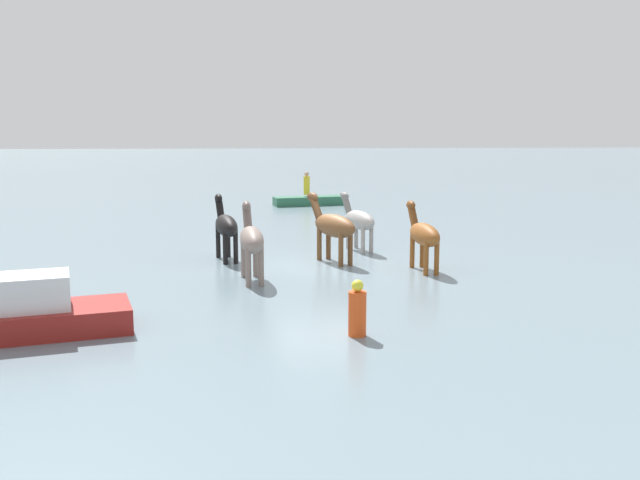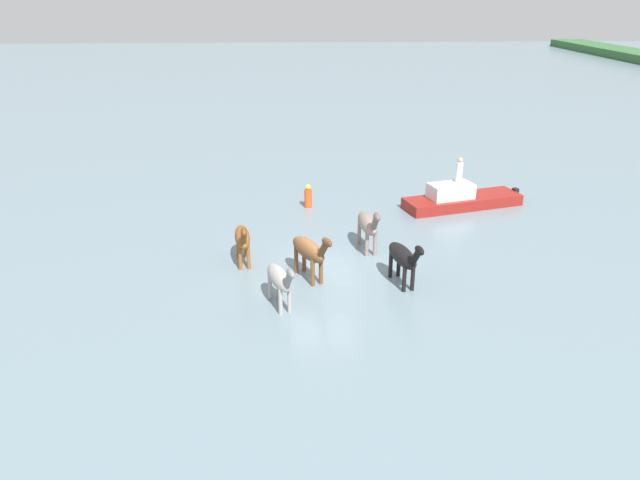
# 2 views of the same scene
# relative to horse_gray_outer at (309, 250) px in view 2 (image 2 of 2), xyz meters

# --- Properties ---
(ground_plane) EXTENTS (211.83, 211.83, 0.00)m
(ground_plane) POSITION_rel_horse_gray_outer_xyz_m (-0.28, 0.47, -1.13)
(ground_plane) COLOR slate
(horse_gray_outer) EXTENTS (2.52, 1.57, 2.05)m
(horse_gray_outer) POSITION_rel_horse_gray_outer_xyz_m (0.00, 0.00, 0.00)
(horse_gray_outer) COLOR brown
(horse_gray_outer) RESTS_ON ground_plane
(horse_dark_mare) EXTENTS (2.38, 1.14, 1.86)m
(horse_dark_mare) POSITION_rel_horse_gray_outer_xyz_m (1.99, -1.03, -0.10)
(horse_dark_mare) COLOR #9E9993
(horse_dark_mare) RESTS_ON ground_plane
(horse_rear_stallion) EXTENTS (2.64, 0.87, 2.04)m
(horse_rear_stallion) POSITION_rel_horse_gray_outer_xyz_m (-2.46, 2.41, -0.00)
(horse_rear_stallion) COLOR gray
(horse_rear_stallion) RESTS_ON ground_plane
(horse_mid_herd) EXTENTS (2.48, 0.83, 1.91)m
(horse_mid_herd) POSITION_rel_horse_gray_outer_xyz_m (-1.45, -2.48, -0.07)
(horse_mid_herd) COLOR brown
(horse_mid_herd) RESTS_ON ground_plane
(horse_chestnut_trailing) EXTENTS (2.53, 1.05, 1.96)m
(horse_chestnut_trailing) POSITION_rel_horse_gray_outer_xyz_m (0.61, 3.27, -0.05)
(horse_chestnut_trailing) COLOR black
(horse_chestnut_trailing) RESTS_ON ground_plane
(boat_tender_starboard) EXTENTS (3.12, 6.03, 1.37)m
(boat_tender_starboard) POSITION_rel_horse_gray_outer_xyz_m (-7.39, 7.52, -0.80)
(boat_tender_starboard) COLOR maroon
(boat_tender_starboard) RESTS_ON ground_plane
(person_watcher_seated) EXTENTS (0.32, 0.32, 1.19)m
(person_watcher_seated) POSITION_rel_horse_gray_outer_xyz_m (-7.56, 7.39, 0.64)
(person_watcher_seated) COLOR silver
(person_watcher_seated) RESTS_ON boat_tender_starboard
(buoy_channel_marker) EXTENTS (0.36, 0.36, 1.14)m
(buoy_channel_marker) POSITION_rel_horse_gray_outer_xyz_m (-7.72, 0.20, -0.62)
(buoy_channel_marker) COLOR #E54C19
(buoy_channel_marker) RESTS_ON ground_plane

